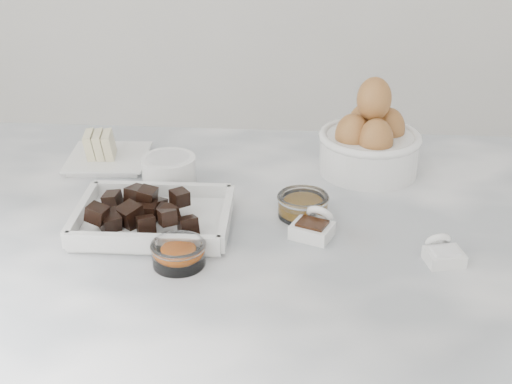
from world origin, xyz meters
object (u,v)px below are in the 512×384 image
sugar_ramekin (169,171)px  vanilla_spoon (314,226)px  egg_bowl (370,142)px  chocolate_dish (153,212)px  butter_plate (107,153)px  honey_bowl (303,205)px  zest_bowl (179,253)px  salt_spoon (443,253)px

sugar_ramekin → vanilla_spoon: 0.29m
sugar_ramekin → egg_bowl: (0.35, 0.09, 0.03)m
egg_bowl → chocolate_dish: bearing=-145.9°
butter_plate → egg_bowl: 0.48m
honey_bowl → vanilla_spoon: vanilla_spoon is taller
chocolate_dish → vanilla_spoon: (0.25, -0.01, -0.01)m
sugar_ramekin → zest_bowl: sugar_ramekin is taller
sugar_ramekin → salt_spoon: 0.48m
butter_plate → sugar_ramekin: size_ratio=1.64×
zest_bowl → salt_spoon: bearing=5.8°
honey_bowl → sugar_ramekin: bearing=159.3°
honey_bowl → vanilla_spoon: bearing=-73.3°
butter_plate → egg_bowl: size_ratio=0.83×
sugar_ramekin → honey_bowl: 0.25m
chocolate_dish → salt_spoon: bearing=-8.7°
honey_bowl → egg_bowl: bearing=57.4°
chocolate_dish → butter_plate: size_ratio=1.59×
butter_plate → salt_spoon: (0.57, -0.30, -0.01)m
chocolate_dish → butter_plate: (-0.14, 0.23, -0.01)m
chocolate_dish → egg_bowl: egg_bowl is taller
honey_bowl → vanilla_spoon: 0.06m
butter_plate → vanilla_spoon: (0.39, -0.24, -0.00)m
sugar_ramekin → zest_bowl: 0.25m
honey_bowl → zest_bowl: bearing=-137.4°
butter_plate → vanilla_spoon: size_ratio=1.78×
chocolate_dish → salt_spoon: (0.43, -0.07, -0.01)m
egg_bowl → vanilla_spoon: bearing=-112.0°
sugar_ramekin → egg_bowl: size_ratio=0.50×
egg_bowl → honey_bowl: 0.22m
egg_bowl → honey_bowl: size_ratio=2.19×
zest_bowl → vanilla_spoon: vanilla_spoon is taller
chocolate_dish → zest_bowl: (0.06, -0.10, -0.01)m
zest_bowl → butter_plate: bearing=119.9°
sugar_ramekin → salt_spoon: bearing=-25.7°
egg_bowl → zest_bowl: bearing=-130.4°
butter_plate → chocolate_dish: bearing=-59.6°
chocolate_dish → egg_bowl: 0.42m
sugar_ramekin → zest_bowl: bearing=-76.5°
zest_bowl → vanilla_spoon: (0.19, 0.10, -0.00)m
sugar_ramekin → zest_bowl: size_ratio=1.16×
butter_plate → honey_bowl: butter_plate is taller
butter_plate → zest_bowl: bearing=-60.1°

